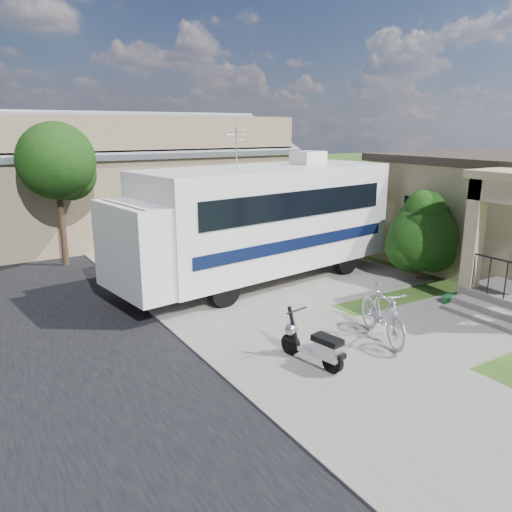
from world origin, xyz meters
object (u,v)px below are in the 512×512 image
motorhome (258,219)px  scooter (316,346)px  shrub (422,234)px  garden_hose (453,302)px  bicycle (382,316)px

motorhome → scooter: size_ratio=5.86×
motorhome → shrub: motorhome is taller
shrub → garden_hose: size_ratio=5.84×
garden_hose → motorhome: bearing=125.4°
motorhome → scooter: motorhome is taller
garden_hose → scooter: bearing=-170.6°
scooter → bicycle: (1.91, 0.20, 0.14)m
bicycle → garden_hose: bearing=29.8°
shrub → garden_hose: bearing=-118.1°
scooter → garden_hose: 5.15m
motorhome → garden_hose: 5.63m
bicycle → motorhome: bearing=107.6°
motorhome → shrub: size_ratio=3.27×
motorhome → bicycle: motorhome is taller
motorhome → garden_hose: motorhome is taller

